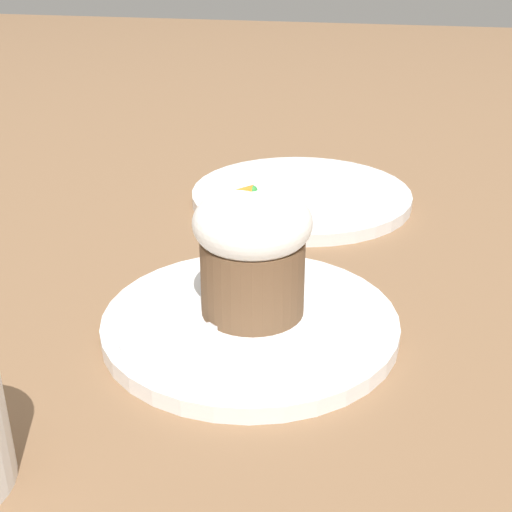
{
  "coord_description": "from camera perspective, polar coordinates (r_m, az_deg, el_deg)",
  "views": [
    {
      "loc": [
        -0.11,
        0.53,
        0.33
      ],
      "look_at": [
        -0.0,
        -0.01,
        0.07
      ],
      "focal_mm": 50.0,
      "sensor_mm": 36.0,
      "label": 1
    }
  ],
  "objects": [
    {
      "name": "carrot_cake",
      "position": [
        0.61,
        -0.0,
        0.57
      ],
      "size": [
        0.1,
        0.1,
        0.12
      ],
      "color": "brown",
      "rests_on": "dessert_plate"
    },
    {
      "name": "side_plate",
      "position": [
        0.92,
        3.64,
        4.81
      ],
      "size": [
        0.28,
        0.28,
        0.02
      ],
      "color": "white",
      "rests_on": "ground_plane"
    },
    {
      "name": "dessert_plate",
      "position": [
        0.63,
        -0.46,
        -5.41
      ],
      "size": [
        0.26,
        0.26,
        0.01
      ],
      "color": "white",
      "rests_on": "ground_plane"
    },
    {
      "name": "ground_plane",
      "position": [
        0.64,
        -0.46,
        -5.98
      ],
      "size": [
        4.0,
        4.0,
        0.0
      ],
      "primitive_type": "plane",
      "color": "#846042"
    },
    {
      "name": "spoon",
      "position": [
        0.62,
        -2.11,
        -5.22
      ],
      "size": [
        0.12,
        0.1,
        0.01
      ],
      "color": "silver",
      "rests_on": "dessert_plate"
    }
  ]
}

